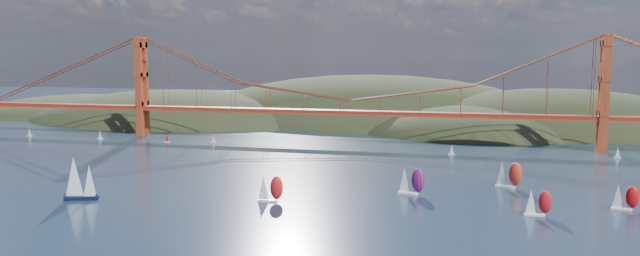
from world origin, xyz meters
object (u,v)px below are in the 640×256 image
(racer_2, at_px, (625,197))
(racer_1, at_px, (538,202))
(sloop_navy, at_px, (79,179))
(racer_3, at_px, (508,174))
(racer_rwb, at_px, (411,180))
(racer_0, at_px, (270,188))

(racer_2, bearing_deg, racer_1, -145.01)
(sloop_navy, xyz_separation_m, racer_3, (131.86, 51.50, -1.85))
(racer_2, distance_m, racer_rwb, 63.30)
(racer_1, height_order, racer_3, racer_3)
(racer_3, bearing_deg, racer_rwb, -131.30)
(racer_1, xyz_separation_m, racer_2, (25.33, 13.00, -0.03))
(racer_0, xyz_separation_m, racer_2, (104.45, 15.91, -0.41))
(sloop_navy, distance_m, racer_0, 60.49)
(racer_2, height_order, racer_rwb, racer_rwb)
(racer_2, relative_size, racer_rwb, 0.85)
(racer_rwb, bearing_deg, racer_0, -145.01)
(racer_2, bearing_deg, racer_rwb, -176.85)
(racer_1, bearing_deg, racer_2, 23.45)
(racer_0, bearing_deg, racer_rwb, 21.21)
(sloop_navy, height_order, racer_0, sloop_navy)
(sloop_navy, relative_size, racer_3, 1.48)
(racer_0, height_order, racer_1, racer_0)
(racer_1, bearing_deg, racer_3, 96.38)
(sloop_navy, xyz_separation_m, racer_0, (59.26, 11.95, -2.32))
(racer_0, distance_m, racer_rwb, 46.42)
(racer_2, bearing_deg, racer_0, -163.52)
(racer_rwb, bearing_deg, sloop_navy, -153.83)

